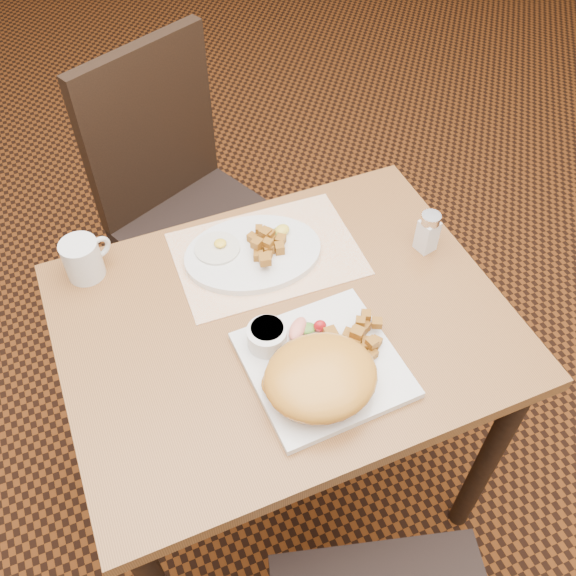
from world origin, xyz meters
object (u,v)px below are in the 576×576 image
Objects in this scene: plate_square at (323,365)px; salt_shaker at (428,232)px; chair_far at (184,198)px; plate_oval at (253,253)px; table at (284,349)px; coffee_mug at (83,259)px.

salt_shaker is at bearing 30.31° from plate_square.
plate_oval is at bearing 70.90° from chair_far.
chair_far reaches higher than plate_square.
plate_square is at bearing 70.51° from chair_far.
chair_far is at bearing 123.33° from salt_shaker.
table is at bearing -91.04° from plate_oval.
table is 0.47m from coffee_mug.
coffee_mug is at bearing 28.39° from chair_far.
salt_shaker is (0.34, 0.20, 0.04)m from plate_square.
coffee_mug is (-0.35, 0.09, 0.03)m from plate_oval.
plate_oval is 3.05× the size of salt_shaker.
table is 0.18m from plate_square.
coffee_mug is (-0.31, -0.40, 0.26)m from chair_far.
salt_shaker is (0.37, 0.06, 0.16)m from table.
chair_far is 3.46× the size of plate_square.
plate_square is at bearing -48.69° from coffee_mug.
plate_oval is (-0.02, 0.33, 0.00)m from plate_square.
plate_oval is (0.04, -0.49, 0.22)m from chair_far.
plate_square is 2.59× the size of coffee_mug.
plate_oval is 0.39m from salt_shaker.
coffee_mug is (-0.71, 0.22, -0.01)m from salt_shaker.
plate_oval reaches higher than table.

